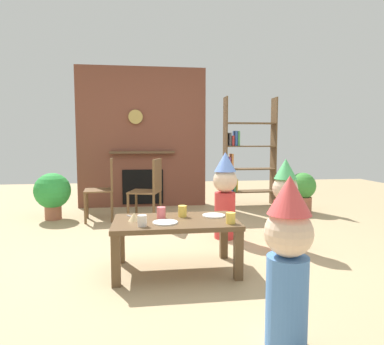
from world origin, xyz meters
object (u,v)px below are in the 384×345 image
(child_by_the_chairs, at_px, (225,193))
(paper_cup_far_left, at_px, (182,211))
(paper_cup_near_left, at_px, (161,213))
(coffee_table, at_px, (176,228))
(potted_plant_short, at_px, (52,192))
(birthday_cake_slice, at_px, (134,217))
(dining_chair_left, at_px, (105,185))
(child_with_cone_hat, at_px, (288,258))
(potted_plant_tall, at_px, (302,190))
(paper_plate_rear, at_px, (214,215))
(paper_plate_front, at_px, (165,222))
(bookshelf, at_px, (245,156))
(paper_cup_near_right, at_px, (231,218))
(paper_cup_center, at_px, (142,221))
(child_in_pink, at_px, (285,202))
(dining_chair_middle, at_px, (151,187))

(child_by_the_chairs, bearing_deg, paper_cup_far_left, -0.31)
(paper_cup_near_left, relative_size, child_by_the_chairs, 0.10)
(coffee_table, distance_m, potted_plant_short, 2.74)
(birthday_cake_slice, xyz_separation_m, dining_chair_left, (-0.48, 2.07, 0.01))
(paper_cup_far_left, bearing_deg, potted_plant_short, 128.63)
(child_with_cone_hat, distance_m, potted_plant_tall, 3.79)
(paper_plate_rear, bearing_deg, potted_plant_tall, 48.17)
(child_with_cone_hat, bearing_deg, dining_chair_left, -0.75)
(coffee_table, distance_m, dining_chair_left, 2.24)
(paper_plate_front, relative_size, potted_plant_short, 0.31)
(bookshelf, relative_size, paper_plate_front, 8.95)
(paper_cup_near_right, xyz_separation_m, paper_cup_center, (-0.74, 0.00, -0.00))
(paper_plate_rear, xyz_separation_m, birthday_cake_slice, (-0.72, -0.10, 0.03))
(bookshelf, distance_m, potted_plant_tall, 1.16)
(paper_cup_near_left, height_order, child_by_the_chairs, child_by_the_chairs)
(coffee_table, bearing_deg, potted_plant_short, 125.96)
(child_by_the_chairs, distance_m, potted_plant_tall, 1.99)
(paper_plate_rear, relative_size, child_in_pink, 0.21)
(paper_cup_near_right, relative_size, child_by_the_chairs, 0.09)
(child_in_pink, xyz_separation_m, dining_chair_left, (-2.04, 1.61, 0.00))
(paper_cup_near_left, height_order, potted_plant_short, potted_plant_short)
(bookshelf, relative_size, coffee_table, 1.75)
(paper_cup_near_left, xyz_separation_m, paper_plate_front, (0.02, -0.18, -0.05))
(coffee_table, xyz_separation_m, paper_cup_far_left, (0.07, 0.11, 0.12))
(potted_plant_short, bearing_deg, paper_cup_near_left, -55.26)
(paper_cup_near_right, height_order, paper_plate_rear, paper_cup_near_right)
(paper_cup_near_right, distance_m, child_by_the_chairs, 1.16)
(paper_cup_center, distance_m, child_in_pink, 1.63)
(birthday_cake_slice, distance_m, dining_chair_middle, 1.81)
(paper_cup_near_left, distance_m, dining_chair_middle, 1.73)
(paper_plate_front, xyz_separation_m, dining_chair_middle, (-0.09, 1.91, 0.05))
(dining_chair_middle, bearing_deg, paper_plate_rear, 124.11)
(paper_plate_rear, distance_m, potted_plant_short, 2.90)
(coffee_table, distance_m, dining_chair_middle, 1.82)
(potted_plant_short, bearing_deg, paper_cup_near_right, -49.54)
(paper_plate_rear, bearing_deg, paper_cup_center, -155.87)
(paper_cup_far_left, height_order, child_in_pink, child_in_pink)
(paper_cup_center, bearing_deg, potted_plant_tall, 43.34)
(paper_cup_center, xyz_separation_m, paper_plate_front, (0.19, 0.08, -0.04))
(paper_cup_far_left, height_order, paper_plate_rear, paper_cup_far_left)
(paper_cup_far_left, relative_size, birthday_cake_slice, 1.03)
(paper_cup_near_right, height_order, paper_cup_far_left, paper_cup_far_left)
(paper_cup_center, bearing_deg, bookshelf, 60.20)
(coffee_table, relative_size, child_with_cone_hat, 1.12)
(paper_cup_far_left, xyz_separation_m, child_with_cone_hat, (0.44, -1.32, 0.00))
(paper_cup_near_left, xyz_separation_m, paper_cup_center, (-0.17, -0.26, -0.01))
(child_by_the_chairs, bearing_deg, paper_plate_rear, 15.37)
(bookshelf, relative_size, paper_cup_near_right, 20.38)
(dining_chair_middle, bearing_deg, paper_cup_far_left, 115.03)
(paper_cup_near_left, height_order, child_with_cone_hat, child_with_cone_hat)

